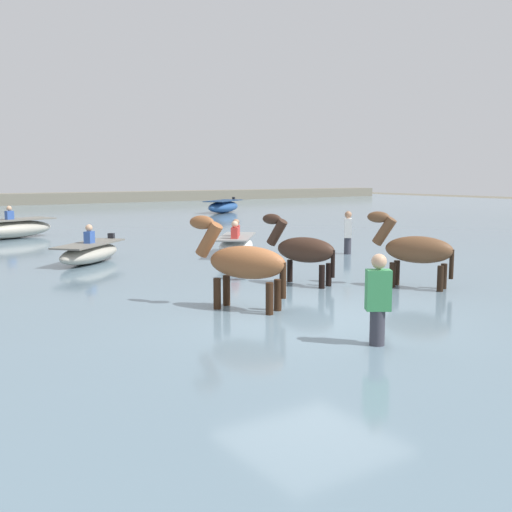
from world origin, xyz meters
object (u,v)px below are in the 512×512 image
at_px(boat_near_port, 236,245).
at_px(boat_near_starboard, 90,253).
at_px(horse_lead_chestnut, 243,265).
at_px(horse_trailing_dark_bay, 302,252).
at_px(person_onlooker_right, 348,238).
at_px(boat_far_inshore, 10,229).
at_px(horse_flank_bay, 415,252).
at_px(person_wading_mid, 378,311).
at_px(boat_distant_west, 223,207).

height_order(boat_near_port, boat_near_starboard, boat_near_port).
distance_m(horse_lead_chestnut, horse_trailing_dark_bay, 2.57).
height_order(boat_near_starboard, person_onlooker_right, person_onlooker_right).
xyz_separation_m(horse_lead_chestnut, boat_near_starboard, (-0.37, 6.72, -0.49)).
bearing_deg(boat_near_starboard, boat_far_inshore, 93.07).
xyz_separation_m(horse_flank_bay, person_wading_mid, (-3.57, -2.55, -0.26)).
xyz_separation_m(boat_distant_west, person_onlooker_right, (-6.72, -18.23, 0.10)).
distance_m(boat_far_inshore, person_wading_mid, 16.97).
bearing_deg(boat_near_port, boat_far_inshore, 117.77).
distance_m(boat_far_inshore, boat_near_starboard, 7.44).
xyz_separation_m(horse_lead_chestnut, boat_distant_west, (13.01, 22.59, -0.39)).
bearing_deg(horse_flank_bay, boat_far_inshore, 107.92).
xyz_separation_m(horse_trailing_dark_bay, boat_near_port, (1.32, 4.68, -0.40)).
relative_size(boat_far_inshore, person_onlooker_right, 2.11).
xyz_separation_m(horse_trailing_dark_bay, person_onlooker_right, (4.06, 3.09, -0.22)).
relative_size(boat_distant_west, person_onlooker_right, 2.18).
bearing_deg(person_onlooker_right, horse_lead_chestnut, -145.35).
bearing_deg(boat_far_inshore, person_onlooker_right, -54.21).
distance_m(horse_flank_bay, person_onlooker_right, 5.19).
bearing_deg(horse_trailing_dark_bay, boat_near_port, 74.31).
distance_m(boat_far_inshore, boat_near_port, 9.27).
height_order(horse_trailing_dark_bay, boat_far_inshore, horse_trailing_dark_bay).
relative_size(horse_trailing_dark_bay, horse_flank_bay, 0.96).
relative_size(horse_flank_bay, boat_far_inshore, 0.56).
bearing_deg(horse_flank_bay, boat_near_starboard, 121.43).
bearing_deg(horse_trailing_dark_bay, horse_flank_bay, -42.33).
height_order(horse_trailing_dark_bay, boat_near_starboard, horse_trailing_dark_bay).
relative_size(horse_flank_bay, boat_near_port, 0.77).
xyz_separation_m(horse_lead_chestnut, horse_flank_bay, (3.89, -0.24, -0.03)).
xyz_separation_m(horse_trailing_dark_bay, boat_distant_west, (10.77, 21.33, -0.32)).
bearing_deg(horse_flank_bay, horse_trailing_dark_bay, 137.67).
xyz_separation_m(horse_trailing_dark_bay, boat_near_starboard, (-2.61, 5.46, -0.42)).
bearing_deg(boat_far_inshore, horse_lead_chestnut, -86.91).
height_order(horse_flank_bay, boat_far_inshore, horse_flank_bay).
xyz_separation_m(horse_flank_bay, boat_near_starboard, (-4.26, 6.96, -0.46)).
xyz_separation_m(boat_far_inshore, boat_distant_west, (13.78, 8.44, 0.02)).
relative_size(horse_lead_chestnut, boat_near_starboard, 0.81).
height_order(boat_distant_west, person_wading_mid, person_wading_mid).
bearing_deg(horse_trailing_dark_bay, boat_near_starboard, 115.51).
relative_size(horse_lead_chestnut, boat_far_inshore, 0.57).
bearing_deg(boat_far_inshore, horse_trailing_dark_bay, -76.88).
xyz_separation_m(boat_distant_west, boat_near_starboard, (-13.38, -15.86, -0.10)).
distance_m(boat_near_port, boat_near_starboard, 4.00).
bearing_deg(horse_trailing_dark_bay, boat_distant_west, 63.20).
xyz_separation_m(boat_far_inshore, boat_near_port, (4.32, -8.20, -0.06)).
bearing_deg(horse_flank_bay, person_wading_mid, -144.45).
distance_m(boat_near_port, person_onlooker_right, 3.17).
xyz_separation_m(horse_flank_bay, person_onlooker_right, (2.41, 4.59, -0.26)).
relative_size(horse_trailing_dark_bay, boat_far_inshore, 0.54).
xyz_separation_m(boat_near_port, boat_near_starboard, (-3.92, 0.78, -0.02)).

